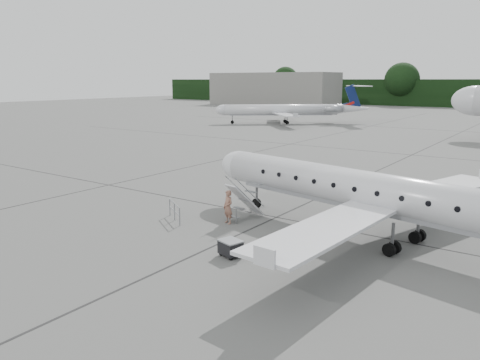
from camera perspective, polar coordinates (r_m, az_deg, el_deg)
The scene contains 8 objects.
ground at distance 21.03m, azimuth 12.61°, elevation -10.10°, with size 320.00×320.00×0.00m, color #62625F.
terminal_building at distance 149.62m, azimuth 4.09°, elevation 11.00°, with size 40.00×14.00×10.00m, color slate.
main_regional_jet at distance 23.31m, azimuth 17.95°, elevation 0.55°, with size 26.60×19.16×6.82m, color silver, non-canonical shape.
airstair at distance 26.78m, azimuth 0.61°, elevation -2.54°, with size 0.85×2.30×2.14m, color silver, non-canonical shape.
passenger at distance 25.96m, azimuth -1.46°, elevation -3.30°, with size 0.69×0.45×1.88m, color #8E5F4D.
safety_railing at distance 26.86m, azimuth -7.98°, elevation -3.87°, with size 2.20×0.08×1.00m, color gray, non-canonical shape.
baggage_cart at distance 21.35m, azimuth -1.17°, elevation -8.25°, with size 0.96×0.78×0.83m, color black, non-canonical shape.
bg_regional_left at distance 86.21m, azimuth 5.03°, elevation 9.17°, with size 26.49×19.07×6.95m, color silver, non-canonical shape.
Camera 1 is at (7.21, -18.13, 7.85)m, focal length 35.00 mm.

